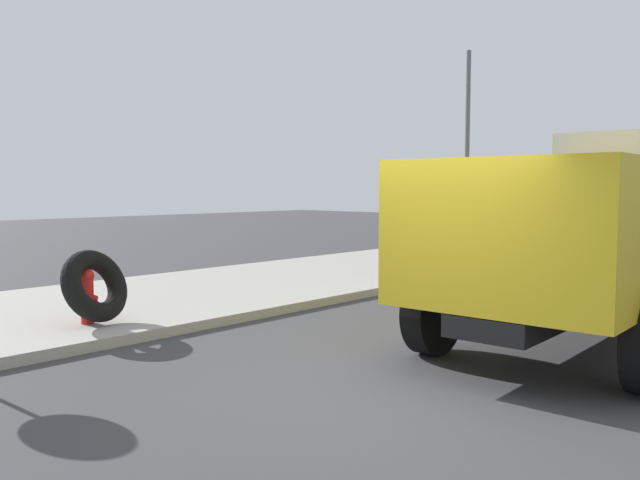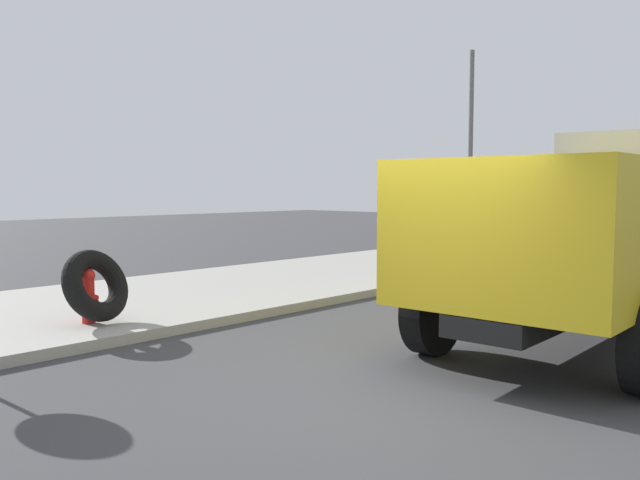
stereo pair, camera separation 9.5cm
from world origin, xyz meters
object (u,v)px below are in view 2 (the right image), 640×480
at_px(loose_tire, 96,285).
at_px(dump_truck_yellow, 604,222).
at_px(street_light_pole, 470,159).
at_px(fire_hydrant, 88,294).

bearing_deg(loose_tire, dump_truck_yellow, -47.56).
bearing_deg(loose_tire, street_light_pole, -1.17).
relative_size(fire_hydrant, street_light_pole, 0.15).
xyz_separation_m(fire_hydrant, dump_truck_yellow, (4.93, -5.43, 1.04)).
xyz_separation_m(fire_hydrant, loose_tire, (0.06, -0.11, 0.13)).
xyz_separation_m(loose_tire, dump_truck_yellow, (4.87, -5.32, 0.91)).
xyz_separation_m(loose_tire, street_light_pole, (9.99, -0.20, 2.12)).
bearing_deg(dump_truck_yellow, loose_tire, 132.44).
bearing_deg(fire_hydrant, loose_tire, -60.31).
bearing_deg(dump_truck_yellow, street_light_pole, 44.96).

